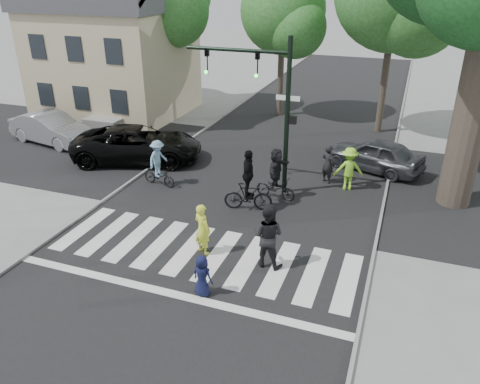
% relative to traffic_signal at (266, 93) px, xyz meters
% --- Properties ---
extents(ground, '(120.00, 120.00, 0.00)m').
position_rel_traffic_signal_xyz_m(ground, '(-0.35, -6.20, -3.90)').
color(ground, gray).
rests_on(ground, ground).
extents(road_stem, '(10.00, 70.00, 0.01)m').
position_rel_traffic_signal_xyz_m(road_stem, '(-0.35, -1.20, -3.90)').
color(road_stem, black).
rests_on(road_stem, ground).
extents(road_cross, '(70.00, 10.00, 0.01)m').
position_rel_traffic_signal_xyz_m(road_cross, '(-0.35, 1.80, -3.89)').
color(road_cross, black).
rests_on(road_cross, ground).
extents(curb_left, '(0.10, 70.00, 0.10)m').
position_rel_traffic_signal_xyz_m(curb_left, '(-5.40, -1.20, -3.85)').
color(curb_left, gray).
rests_on(curb_left, ground).
extents(curb_right, '(0.10, 70.00, 0.10)m').
position_rel_traffic_signal_xyz_m(curb_right, '(4.70, -1.20, -3.85)').
color(curb_right, gray).
rests_on(curb_right, ground).
extents(crosswalk, '(10.00, 3.85, 0.01)m').
position_rel_traffic_signal_xyz_m(crosswalk, '(-0.35, -5.54, -3.89)').
color(crosswalk, silver).
rests_on(crosswalk, ground).
extents(traffic_signal, '(4.45, 0.29, 6.00)m').
position_rel_traffic_signal_xyz_m(traffic_signal, '(0.00, 0.00, 0.00)').
color(traffic_signal, black).
rests_on(traffic_signal, ground).
extents(bg_tree_0, '(5.46, 5.20, 8.97)m').
position_rel_traffic_signal_xyz_m(bg_tree_0, '(-14.09, 9.80, 2.24)').
color(bg_tree_0, brown).
rests_on(bg_tree_0, ground).
extents(bg_tree_2, '(5.04, 4.80, 8.40)m').
position_rel_traffic_signal_xyz_m(bg_tree_2, '(-2.11, 10.42, 1.88)').
color(bg_tree_2, brown).
rests_on(bg_tree_2, ground).
extents(house, '(8.40, 8.10, 8.82)m').
position_rel_traffic_signal_xyz_m(house, '(-11.85, 7.78, -0.10)').
color(house, beige).
rests_on(house, ground).
extents(pedestrian_woman, '(0.73, 0.62, 1.69)m').
position_rel_traffic_signal_xyz_m(pedestrian_woman, '(-0.35, -5.19, -3.06)').
color(pedestrian_woman, '#DAE738').
rests_on(pedestrian_woman, ground).
extents(pedestrian_child, '(0.65, 0.49, 1.22)m').
position_rel_traffic_signal_xyz_m(pedestrian_child, '(0.50, -7.11, -3.29)').
color(pedestrian_child, '#111537').
rests_on(pedestrian_child, ground).
extents(pedestrian_adult, '(1.03, 0.83, 2.02)m').
position_rel_traffic_signal_xyz_m(pedestrian_adult, '(1.72, -5.13, -2.89)').
color(pedestrian_adult, black).
rests_on(pedestrian_adult, ground).
extents(cyclist_left, '(1.59, 1.08, 1.93)m').
position_rel_traffic_signal_xyz_m(cyclist_left, '(-4.14, -1.13, -3.06)').
color(cyclist_left, black).
rests_on(cyclist_left, ground).
extents(cyclist_mid, '(1.84, 1.15, 2.32)m').
position_rel_traffic_signal_xyz_m(cyclist_mid, '(-0.01, -1.92, -2.95)').
color(cyclist_mid, black).
rests_on(cyclist_mid, ground).
extents(cyclist_right, '(1.68, 1.56, 2.04)m').
position_rel_traffic_signal_xyz_m(cyclist_right, '(0.69, -0.68, -2.99)').
color(cyclist_right, black).
rests_on(cyclist_right, ground).
extents(car_suv, '(6.37, 4.42, 1.61)m').
position_rel_traffic_signal_xyz_m(car_suv, '(-6.39, 0.96, -3.09)').
color(car_suv, black).
rests_on(car_suv, ground).
extents(car_silver, '(4.90, 2.43, 1.54)m').
position_rel_traffic_signal_xyz_m(car_silver, '(-11.85, 1.63, -3.13)').
color(car_silver, '#A7A8AC').
rests_on(car_silver, ground).
extents(car_grey, '(4.56, 2.96, 1.44)m').
position_rel_traffic_signal_xyz_m(car_grey, '(3.95, 3.58, -3.18)').
color(car_grey, '#383A3F').
rests_on(car_grey, ground).
extents(bystander_hivis, '(1.28, 0.95, 1.77)m').
position_rel_traffic_signal_xyz_m(bystander_hivis, '(3.17, 1.14, -3.02)').
color(bystander_hivis, '#97E92F').
rests_on(bystander_hivis, ground).
extents(bystander_dark, '(0.71, 0.64, 1.63)m').
position_rel_traffic_signal_xyz_m(bystander_dark, '(2.27, 1.53, -3.08)').
color(bystander_dark, black).
rests_on(bystander_dark, ground).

